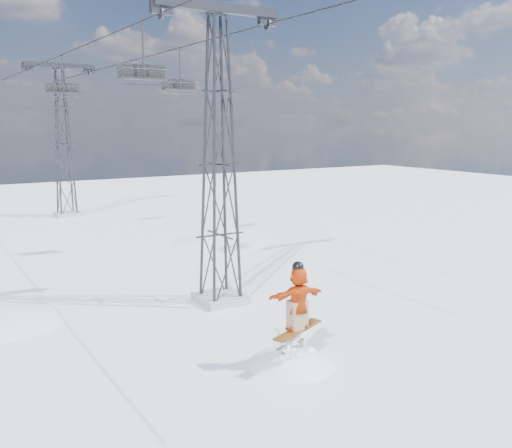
% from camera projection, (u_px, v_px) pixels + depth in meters
% --- Properties ---
extents(ground, '(120.00, 120.00, 0.00)m').
position_uv_depth(ground, '(331.00, 383.00, 15.71)').
color(ground, white).
rests_on(ground, ground).
extents(snow_terrain, '(39.00, 37.00, 22.00)m').
position_uv_depth(snow_terrain, '(29.00, 417.00, 32.76)').
color(snow_terrain, white).
rests_on(snow_terrain, ground).
extents(lift_tower_near, '(5.20, 1.80, 11.43)m').
position_uv_depth(lift_tower_near, '(219.00, 165.00, 21.88)').
color(lift_tower_near, '#999999').
rests_on(lift_tower_near, ground).
extents(lift_tower_far, '(5.20, 1.80, 11.43)m').
position_uv_depth(lift_tower_far, '(64.00, 145.00, 42.85)').
color(lift_tower_far, '#999999').
rests_on(lift_tower_far, ground).
extents(haul_cables, '(4.46, 51.00, 0.06)m').
position_uv_depth(haul_cables, '(118.00, 52.00, 30.58)').
color(haul_cables, black).
rests_on(haul_cables, ground).
extents(snowboarder_jump, '(4.40, 4.40, 7.15)m').
position_uv_depth(snowboarder_jump, '(291.00, 414.00, 17.24)').
color(snowboarder_jump, white).
rests_on(snowboarder_jump, ground).
extents(lift_chair_near, '(1.91, 0.55, 2.37)m').
position_uv_depth(lift_chair_near, '(143.00, 73.00, 21.79)').
color(lift_chair_near, black).
rests_on(lift_chair_near, ground).
extents(lift_chair_mid, '(1.88, 0.54, 2.34)m').
position_uv_depth(lift_chair_mid, '(180.00, 86.00, 29.47)').
color(lift_chair_mid, black).
rests_on(lift_chair_mid, ground).
extents(lift_chair_far, '(1.88, 0.54, 2.33)m').
position_uv_depth(lift_chair_far, '(63.00, 89.00, 32.55)').
color(lift_chair_far, black).
rests_on(lift_chair_far, ground).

